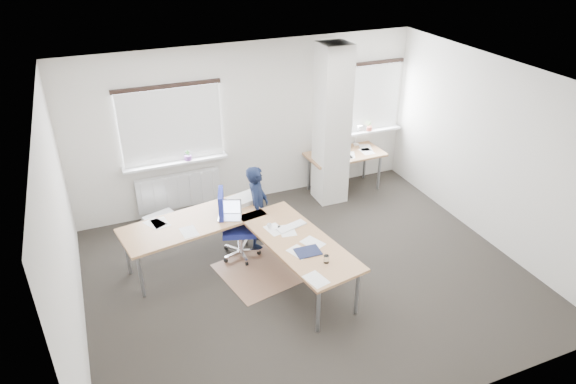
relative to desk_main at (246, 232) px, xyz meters
name	(u,v)px	position (x,y,z in m)	size (l,w,h in m)	color
ground	(308,276)	(0.76, -0.42, -0.69)	(6.00, 6.00, 0.00)	black
room_shell	(309,150)	(0.94, 0.04, 1.05)	(6.04, 5.04, 2.82)	beige
floor_mat	(267,269)	(0.27, -0.04, -0.69)	(1.29, 1.09, 0.01)	#976C52
white_crate	(162,224)	(-0.95, 1.54, -0.55)	(0.49, 0.34, 0.29)	white
desk_main	(246,232)	(0.00, 0.00, 0.00)	(2.82, 2.63, 0.96)	#996642
desk_side	(345,155)	(2.47, 1.74, -0.01)	(1.42, 0.74, 1.22)	#996642
task_chair	(237,239)	(-0.01, 0.44, -0.38)	(0.63, 0.61, 1.11)	navy
person	(257,207)	(0.38, 0.63, -0.03)	(0.49, 0.32, 1.33)	black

